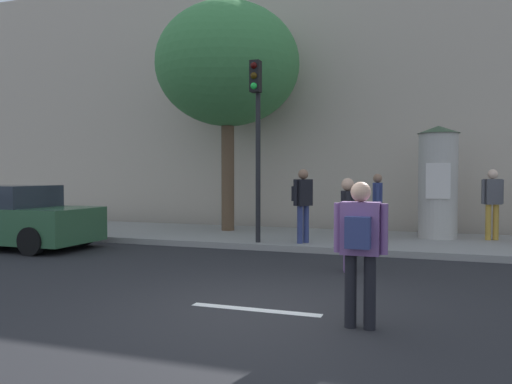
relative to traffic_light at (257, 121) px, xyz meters
The scene contains 13 objects.
ground_plane 6.35m from the traffic_light, 70.95° to the right, with size 80.00×80.00×0.00m, color #232326.
sidewalk_curb 3.93m from the traffic_light, 44.15° to the left, with size 36.00×4.00×0.15m, color gray.
lane_markings 6.34m from the traffic_light, 70.95° to the right, with size 25.80×0.16×0.01m.
building_backdrop 7.11m from the traffic_light, 75.00° to the left, with size 36.00×5.00×8.65m, color #B7A893.
traffic_light is the anchor object (origin of this frame).
poster_column 5.03m from the traffic_light, 30.69° to the left, with size 1.08×1.08×2.92m.
street_tree 3.50m from the traffic_light, 126.30° to the left, with size 4.23×4.23×6.70m.
pedestrian_with_bag 3.92m from the traffic_light, 40.05° to the right, with size 0.44×0.55×1.74m.
pedestrian_in_red_top 6.80m from the traffic_light, 60.09° to the right, with size 0.62×0.39×1.71m.
pedestrian_tallest 3.71m from the traffic_light, 31.68° to the left, with size 0.29×0.67×1.68m.
pedestrian_in_light_jacket 2.17m from the traffic_light, 18.60° to the left, with size 0.50×0.54×1.79m.
pedestrian_in_dark_shirt 6.27m from the traffic_light, 24.76° to the left, with size 0.54×0.48×1.79m.
parked_car_red 6.72m from the traffic_light, 163.97° to the right, with size 4.60×2.01×1.54m.
Camera 1 is at (2.21, -6.26, 1.78)m, focal length 35.45 mm.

